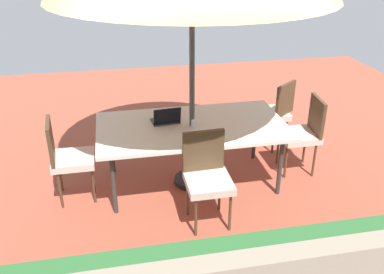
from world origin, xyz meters
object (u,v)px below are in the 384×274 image
at_px(chair_north, 207,175).
at_px(chair_east, 67,155).
at_px(dining_table, 192,129).
at_px(cup, 195,124).
at_px(chair_southwest, 275,111).
at_px(chair_west, 303,131).
at_px(laptop, 166,119).

height_order(chair_north, chair_east, same).
xyz_separation_m(dining_table, chair_north, (-0.01, 0.75, -0.18)).
bearing_deg(cup, dining_table, -79.04).
relative_size(chair_north, chair_east, 1.00).
bearing_deg(chair_southwest, chair_west, 60.62).
bearing_deg(chair_north, chair_southwest, 45.85).
bearing_deg(chair_southwest, cup, -6.23).
xyz_separation_m(chair_west, cup, (1.41, 0.11, 0.27)).
height_order(chair_southwest, chair_west, same).
xyz_separation_m(chair_southwest, chair_north, (1.31, 1.48, 0.00)).
height_order(dining_table, chair_west, chair_west).
distance_m(laptop, cup, 0.36).
xyz_separation_m(dining_table, cup, (-0.01, 0.08, 0.09)).
relative_size(chair_north, chair_west, 1.00).
bearing_deg(cup, chair_west, -175.55).
bearing_deg(chair_north, cup, 86.74).
height_order(chair_east, laptop, laptop).
bearing_deg(chair_southwest, dining_table, -8.99).
height_order(dining_table, laptop, laptop).
bearing_deg(laptop, dining_table, 152.05).
xyz_separation_m(chair_west, laptop, (1.71, -0.08, 0.27)).
relative_size(dining_table, chair_southwest, 2.23).
height_order(dining_table, chair_southwest, chair_southwest).
relative_size(chair_west, cup, 11.15).
height_order(chair_west, laptop, laptop).
bearing_deg(chair_west, laptop, -86.63).
relative_size(chair_north, laptop, 2.86).
relative_size(dining_table, chair_east, 2.23).
distance_m(chair_east, cup, 1.47).
distance_m(chair_north, chair_west, 1.62).
bearing_deg(chair_west, chair_north, -54.87).
relative_size(dining_table, laptop, 6.39).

